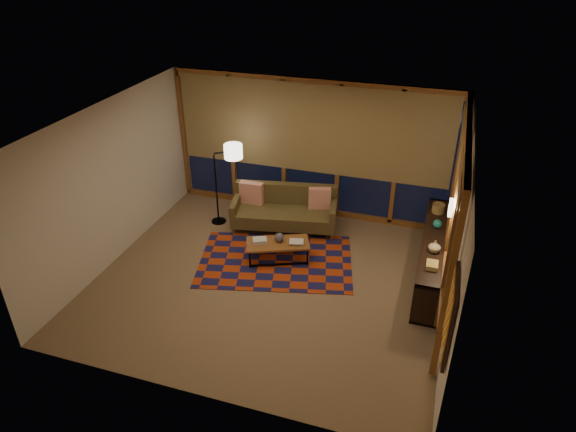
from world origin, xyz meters
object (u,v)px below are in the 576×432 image
(floor_lamp, at_px, (216,185))
(bookshelf, at_px, (433,256))
(sofa, at_px, (284,210))
(coffee_table, at_px, (278,251))

(floor_lamp, height_order, bookshelf, floor_lamp)
(sofa, bearing_deg, floor_lamp, 175.85)
(coffee_table, bearing_deg, bookshelf, -13.45)
(floor_lamp, bearing_deg, coffee_table, -64.31)
(sofa, xyz_separation_m, floor_lamp, (-1.30, -0.15, 0.39))
(bookshelf, bearing_deg, coffee_table, -170.88)
(sofa, relative_size, bookshelf, 0.70)
(sofa, height_order, coffee_table, sofa)
(floor_lamp, xyz_separation_m, bookshelf, (4.07, -0.49, -0.44))
(sofa, height_order, floor_lamp, floor_lamp)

